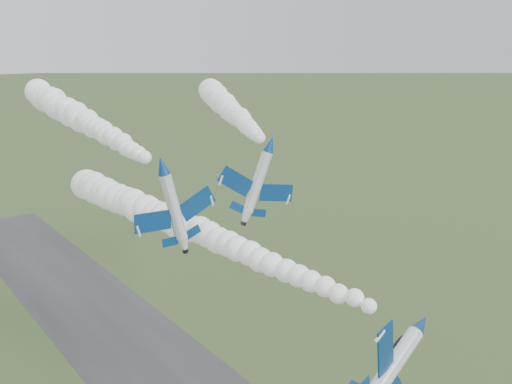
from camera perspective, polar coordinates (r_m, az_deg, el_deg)
jet_lead at (r=63.44m, az=16.29°, el=-12.59°), size 5.17×14.27×10.91m
smoke_trail_jet_lead at (r=83.80m, az=-6.23°, el=-3.78°), size 17.01×65.62×5.51m
jet_pair_left at (r=71.97m, az=-9.34°, el=2.64°), size 11.21×13.69×4.00m
smoke_trail_jet_pair_left at (r=102.32m, az=-17.15°, el=7.02°), size 11.07×59.67×5.38m
jet_pair_right at (r=81.69m, az=1.48°, el=4.81°), size 10.91×13.21×4.53m
smoke_trail_jet_pair_right at (r=112.91m, az=-2.66°, el=8.32°), size 27.93×55.94×5.63m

